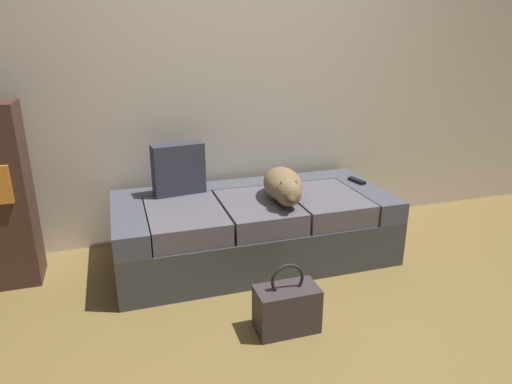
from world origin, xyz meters
TOP-DOWN VIEW (x-y plane):
  - ground_plane at (0.00, 0.00)m, footprint 10.00×10.00m
  - back_wall at (0.00, 1.68)m, footprint 6.40×0.10m
  - couch at (0.00, 1.14)m, footprint 1.82×0.84m
  - dog_tan at (0.17, 1.02)m, footprint 0.32×0.58m
  - tv_remote at (0.81, 1.21)m, footprint 0.07×0.16m
  - throw_pillow at (-0.45, 1.36)m, footprint 0.35×0.16m
  - handbag at (-0.08, 0.31)m, footprint 0.32×0.18m

SIDE VIEW (x-z plane):
  - ground_plane at x=0.00m, z-range 0.00..0.00m
  - handbag at x=-0.08m, z-range -0.06..0.31m
  - couch at x=0.00m, z-range 0.00..0.44m
  - tv_remote at x=0.81m, z-range 0.44..0.46m
  - dog_tan at x=0.17m, z-range 0.44..0.64m
  - throw_pillow at x=-0.45m, z-range 0.44..0.78m
  - back_wall at x=0.00m, z-range 0.00..2.80m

